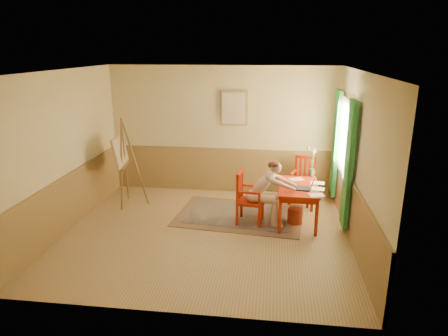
# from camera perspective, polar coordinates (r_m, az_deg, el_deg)

# --- Properties ---
(room) EXTENTS (5.04, 4.54, 2.84)m
(room) POSITION_cam_1_polar(r_m,az_deg,el_deg) (6.71, -2.71, 1.60)
(room) COLOR tan
(room) RESTS_ON ground
(wainscot) EXTENTS (5.00, 4.50, 1.00)m
(wainscot) POSITION_cam_1_polar(r_m,az_deg,el_deg) (7.73, -1.61, -3.32)
(wainscot) COLOR olive
(wainscot) RESTS_ON room
(window) EXTENTS (0.12, 2.01, 2.20)m
(window) POSITION_cam_1_polar(r_m,az_deg,el_deg) (7.80, 16.56, 2.66)
(window) COLOR white
(window) RESTS_ON room
(wall_portrait) EXTENTS (0.60, 0.05, 0.76)m
(wall_portrait) POSITION_cam_1_polar(r_m,az_deg,el_deg) (8.71, 1.38, 8.50)
(wall_portrait) COLOR tan
(wall_portrait) RESTS_ON room
(rug) EXTENTS (2.55, 1.83, 0.02)m
(rug) POSITION_cam_1_polar(r_m,az_deg,el_deg) (7.89, 2.23, -6.72)
(rug) COLOR #8C7251
(rug) RESTS_ON room
(table) EXTENTS (0.75, 1.22, 0.72)m
(table) POSITION_cam_1_polar(r_m,az_deg,el_deg) (7.51, 10.50, -3.14)
(table) COLOR #BC2103
(table) RESTS_ON room
(chair_left) EXTENTS (0.51, 0.49, 1.00)m
(chair_left) POSITION_cam_1_polar(r_m,az_deg,el_deg) (7.42, 3.39, -4.23)
(chair_left) COLOR #BC2103
(chair_left) RESTS_ON room
(chair_back) EXTENTS (0.56, 0.57, 0.98)m
(chair_back) POSITION_cam_1_polar(r_m,az_deg,el_deg) (8.53, 11.12, -1.74)
(chair_back) COLOR #BC2103
(chair_back) RESTS_ON room
(figure) EXTENTS (0.93, 0.45, 1.23)m
(figure) POSITION_cam_1_polar(r_m,az_deg,el_deg) (7.32, 6.01, -3.08)
(figure) COLOR #D7A991
(figure) RESTS_ON room
(laptop) EXTENTS (0.46, 0.32, 0.25)m
(laptop) POSITION_cam_1_polar(r_m,az_deg,el_deg) (7.32, 11.40, -2.57)
(laptop) COLOR #1E2338
(laptop) RESTS_ON table
(papers) EXTENTS (0.67, 1.08, 0.00)m
(papers) POSITION_cam_1_polar(r_m,az_deg,el_deg) (7.50, 12.37, -2.55)
(papers) COLOR white
(papers) RESTS_ON table
(vase) EXTENTS (0.21, 0.30, 0.58)m
(vase) POSITION_cam_1_polar(r_m,az_deg,el_deg) (8.02, 12.43, 0.68)
(vase) COLOR #3F724C
(vase) RESTS_ON table
(wastebasket) EXTENTS (0.32, 0.32, 0.30)m
(wastebasket) POSITION_cam_1_polar(r_m,az_deg,el_deg) (7.62, 10.07, -6.71)
(wastebasket) COLOR #BF4327
(wastebasket) RESTS_ON room
(easel) EXTENTS (0.65, 0.82, 1.83)m
(easel) POSITION_cam_1_polar(r_m,az_deg,el_deg) (8.37, -14.31, 1.92)
(easel) COLOR olive
(easel) RESTS_ON room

